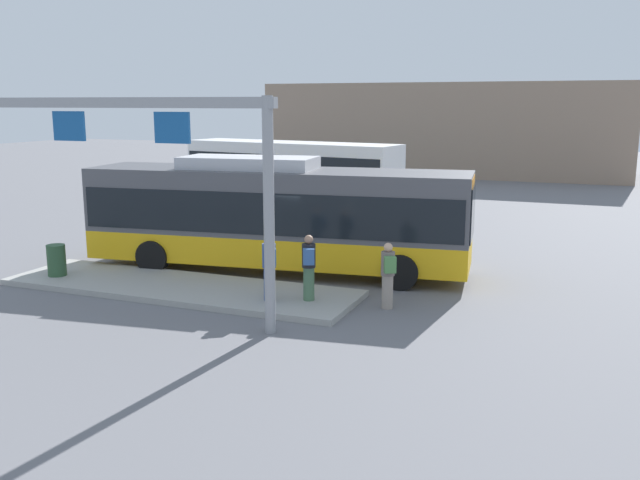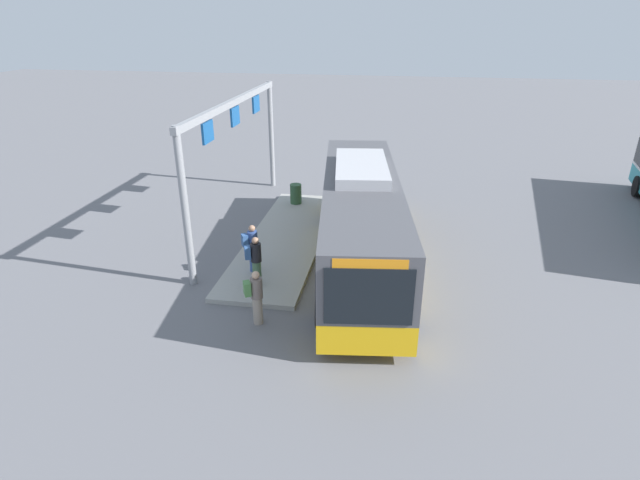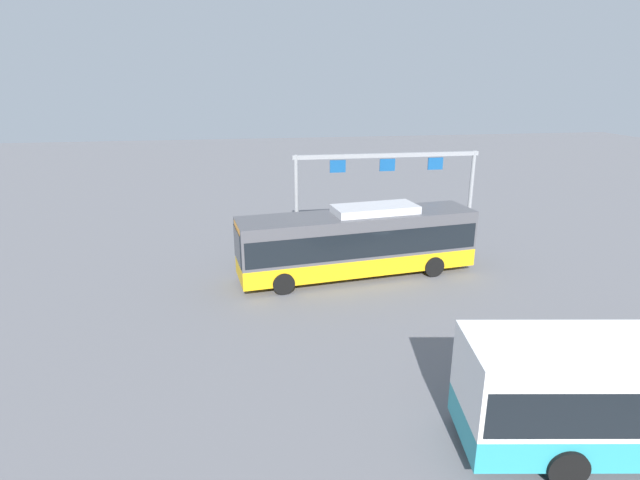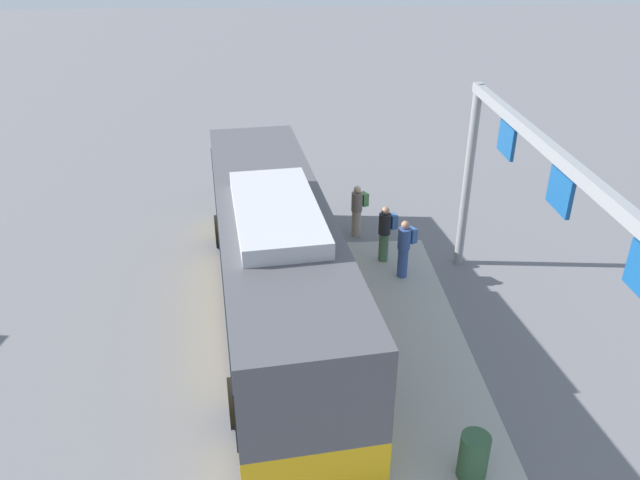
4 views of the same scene
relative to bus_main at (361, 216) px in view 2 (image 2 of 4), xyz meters
name	(u,v)px [view 2 (image 2 of 4)]	position (x,y,z in m)	size (l,w,h in m)	color
ground_plane	(359,264)	(0.01, 0.00, -1.81)	(120.00, 120.00, 0.00)	slate
platform_curb	(286,239)	(-1.54, -3.01, -1.73)	(10.00, 2.80, 0.16)	#9E9E99
bus_main	(361,216)	(0.00, 0.00, 0.00)	(11.72, 3.91, 3.46)	#EAAD14
person_boarding	(256,296)	(4.24, -2.53, -0.92)	(0.52, 0.60, 1.67)	gray
person_waiting_near	(255,260)	(2.35, -3.09, -0.76)	(0.49, 0.60, 1.67)	#476B4C
person_waiting_mid	(252,247)	(1.44, -3.46, -0.76)	(0.54, 0.61, 1.67)	#334C8C
platform_sign_gantry	(236,133)	(-2.95, -5.25, 2.02)	(10.95, 0.24, 5.20)	gray
trash_bin	(296,194)	(-5.36, -3.43, -1.20)	(0.52, 0.52, 0.90)	#2D5133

